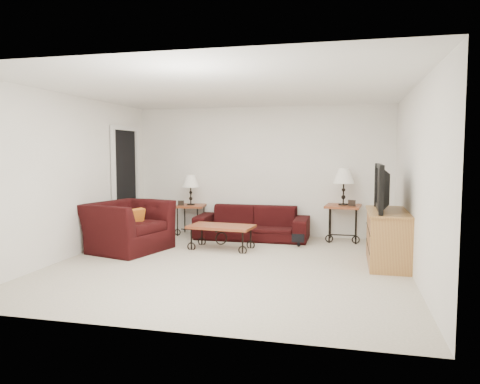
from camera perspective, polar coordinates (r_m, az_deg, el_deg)
name	(u,v)px	position (r m, az deg, el deg)	size (l,w,h in m)	color
ground	(229,265)	(6.68, -1.41, -9.10)	(5.00, 5.00, 0.00)	beige
wall_back	(261,171)	(8.92, 2.68, 2.59)	(5.00, 0.02, 2.50)	white
wall_front	(157,195)	(4.12, -10.33, -0.34)	(5.00, 0.02, 2.50)	white
wall_left	(73,177)	(7.52, -20.18, 1.83)	(0.02, 5.00, 2.50)	white
wall_right	(415,181)	(6.33, 21.03, 1.25)	(0.02, 5.00, 2.50)	white
ceiling	(228,89)	(6.53, -1.46, 12.68)	(5.00, 5.00, 0.00)	white
doorway	(125,184)	(8.94, -14.14, 0.97)	(0.08, 0.94, 2.04)	black
sofa	(252,223)	(8.56, 1.50, -3.86)	(2.10, 0.82, 0.61)	black
side_table_left	(191,220)	(9.08, -6.15, -3.46)	(0.54, 0.54, 0.59)	brown
side_table_right	(343,223)	(8.56, 12.72, -3.81)	(0.61, 0.61, 0.67)	brown
lamp_left	(191,190)	(9.01, -6.18, 0.25)	(0.33, 0.33, 0.59)	black
lamp_right	(344,187)	(8.48, 12.81, 0.64)	(0.38, 0.38, 0.67)	black
photo_frame_left	(181,203)	(8.94, -7.39, -1.38)	(0.12, 0.02, 0.10)	black
photo_frame_right	(352,203)	(8.36, 13.79, -1.35)	(0.13, 0.02, 0.11)	black
coffee_table	(221,237)	(7.71, -2.36, -5.66)	(1.07, 0.58, 0.40)	brown
armchair	(128,226)	(7.78, -13.85, -4.19)	(1.24, 1.09, 0.81)	black
throw_pillow	(135,220)	(7.65, -13.04, -3.44)	(0.37, 0.10, 0.37)	orange
tv_stand	(388,238)	(6.98, 17.96, -5.44)	(0.54, 1.30, 0.78)	#B58D43
television	(388,188)	(6.89, 17.96, 0.53)	(1.17, 0.15, 0.67)	black
backpack	(299,235)	(7.93, 7.35, -5.33)	(0.32, 0.25, 0.42)	black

